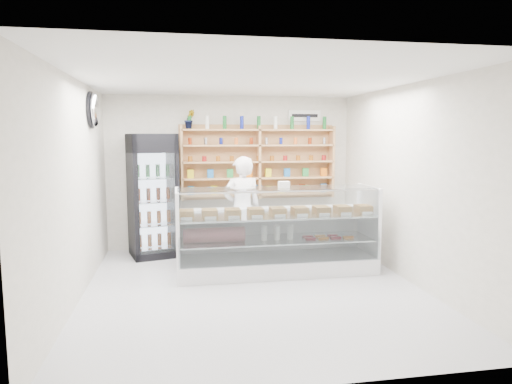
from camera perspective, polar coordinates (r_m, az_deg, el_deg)
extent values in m
plane|color=#B8B7BD|center=(6.35, -0.31, -12.00)|extent=(5.00, 5.00, 0.00)
plane|color=white|center=(6.05, -0.33, 13.94)|extent=(5.00, 5.00, 0.00)
plane|color=silver|center=(8.51, -3.17, 2.49)|extent=(4.50, 0.00, 4.50)
plane|color=silver|center=(3.63, 6.36, -3.67)|extent=(4.50, 0.00, 4.50)
plane|color=silver|center=(6.09, -21.70, 0.19)|extent=(0.00, 5.00, 5.00)
plane|color=silver|center=(6.79, 18.73, 0.98)|extent=(0.00, 5.00, 5.00)
cube|color=white|center=(7.05, 2.55, -9.00)|extent=(3.00, 0.85, 0.25)
cube|color=white|center=(7.32, 1.89, -4.86)|extent=(3.00, 0.05, 0.63)
cube|color=silver|center=(6.96, 2.56, -5.96)|extent=(2.88, 0.75, 0.02)
cube|color=silver|center=(6.88, 2.58, -2.95)|extent=(2.94, 0.78, 0.02)
cube|color=silver|center=(6.51, 3.36, -4.48)|extent=(2.94, 0.12, 1.05)
cube|color=silver|center=(6.77, 2.69, 0.47)|extent=(2.94, 0.59, 0.01)
imported|color=white|center=(7.49, -1.75, -2.19)|extent=(0.68, 0.48, 1.75)
cube|color=black|center=(8.04, -12.78, -0.42)|extent=(0.92, 0.90, 2.11)
cube|color=#2B053B|center=(7.64, -13.74, 5.92)|extent=(0.73, 0.21, 0.30)
cube|color=silver|center=(7.71, -13.56, -1.47)|extent=(0.62, 0.17, 1.67)
cube|color=tan|center=(8.28, -9.25, 3.60)|extent=(0.04, 0.28, 1.33)
cube|color=tan|center=(8.41, 0.35, 3.74)|extent=(0.04, 0.28, 1.33)
cube|color=tan|center=(8.77, 9.40, 3.78)|extent=(0.04, 0.28, 1.33)
cube|color=tan|center=(8.47, 0.34, -0.25)|extent=(2.80, 0.28, 0.03)
cube|color=tan|center=(8.43, 0.35, 1.77)|extent=(2.80, 0.28, 0.03)
cube|color=tan|center=(8.41, 0.35, 3.81)|extent=(2.80, 0.28, 0.03)
cube|color=tan|center=(8.40, 0.35, 5.85)|extent=(2.80, 0.28, 0.03)
cube|color=tan|center=(8.40, 0.35, 7.76)|extent=(2.80, 0.28, 0.03)
imported|color=#1E6626|center=(8.27, -8.31, 8.98)|extent=(0.22, 0.19, 0.34)
ellipsoid|color=silver|center=(7.22, -19.52, 9.63)|extent=(0.15, 0.50, 0.50)
cube|color=white|center=(8.74, 6.09, 9.47)|extent=(0.62, 0.03, 0.20)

